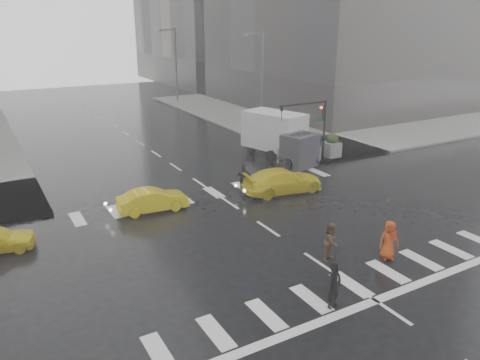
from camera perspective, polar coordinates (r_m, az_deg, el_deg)
ground at (r=23.50m, az=3.44°, el=-5.95°), size 120.00×120.00×0.00m
sidewalk_ne at (r=48.16m, az=11.58°, el=6.77°), size 35.00×35.00×0.15m
road_markings at (r=23.50m, az=3.44°, el=-5.94°), size 18.00×48.00×0.01m
traffic_signal_pole at (r=33.79m, az=8.97°, el=7.31°), size 4.45×0.42×4.50m
street_lamp_near at (r=42.63m, az=2.57°, el=12.24°), size 2.15×0.22×9.00m
street_lamp_far at (r=60.40m, az=-7.94°, el=14.04°), size 2.15×0.22×9.00m
planter_west at (r=33.27m, az=5.86°, el=3.31°), size 1.10×1.10×1.80m
planter_mid at (r=34.44m, az=8.58°, el=3.73°), size 1.10×1.10×1.80m
planter_east at (r=35.68m, az=11.11°, el=4.12°), size 1.10×1.10×1.80m
pedestrian_black at (r=17.09m, az=11.54°, el=-10.48°), size 1.16×1.17×2.43m
pedestrian_brown at (r=20.61m, az=11.07°, el=-7.38°), size 1.04×0.97×1.71m
pedestrian_orange at (r=21.31m, az=17.71°, el=-6.98°), size 1.01×0.88×1.75m
pedestrian_far_a at (r=27.84m, az=0.42°, el=0.14°), size 1.23×1.00×1.82m
pedestrian_far_b at (r=30.49m, az=5.05°, el=1.58°), size 1.21×1.12×1.66m
taxi_mid at (r=25.79m, az=-10.57°, el=-2.43°), size 3.88×1.63×1.25m
taxi_rear at (r=28.22m, az=5.19°, el=-0.08°), size 4.61×2.52×1.45m
box_truck at (r=34.65m, az=4.99°, el=5.39°), size 2.41×6.42×3.41m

